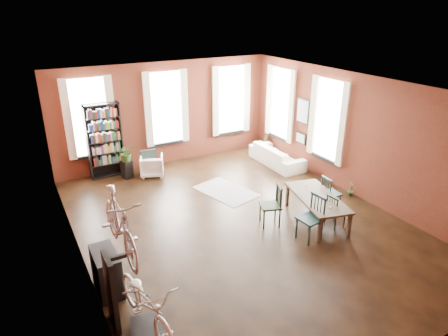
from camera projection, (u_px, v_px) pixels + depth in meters
room at (236, 128)px, 9.19m from camera, size 9.00×9.04×3.22m
dining_table at (316, 209)px, 9.39m from camera, size 1.29×2.03×0.64m
dining_chair_a at (310, 219)px, 8.58m from camera, size 0.51×0.51×1.02m
dining_chair_b at (270, 205)px, 9.17m from camera, size 0.58×0.58×0.99m
dining_chair_c at (336, 211)px, 9.13m from camera, size 0.39×0.39×0.80m
dining_chair_d at (331, 193)px, 9.88m from camera, size 0.43×0.43×0.88m
bookshelf at (105, 141)px, 11.57m from camera, size 1.00×0.32×2.20m
white_armchair at (152, 165)px, 11.89m from camera, size 0.84×0.82×0.68m
cream_sofa at (277, 152)px, 12.66m from camera, size 0.61×2.08×0.81m
striped_rug at (226, 191)px, 10.98m from camera, size 1.44×1.90×0.01m
bike_trainer at (148, 330)px, 6.24m from camera, size 0.66×0.66×0.16m
bike_wall_rack at (111, 293)px, 6.18m from camera, size 0.16×0.60×1.30m
console_table at (107, 272)px, 7.06m from camera, size 0.40×0.80×0.80m
plant_stand at (127, 169)px, 11.75m from camera, size 0.34×0.34×0.53m
plant_by_sofa at (264, 147)px, 13.93m from camera, size 0.51×0.67×0.26m
plant_small at (351, 193)px, 10.71m from camera, size 0.48×0.44×0.15m
bicycle_floor at (144, 280)px, 5.86m from camera, size 0.73×1.00×1.77m
bicycle_hung at (117, 204)px, 5.73m from camera, size 0.47×1.00×1.66m
plant_on_stand at (126, 155)px, 11.56m from camera, size 0.50×0.55×0.41m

